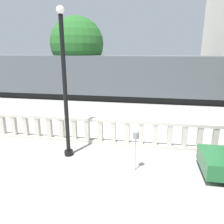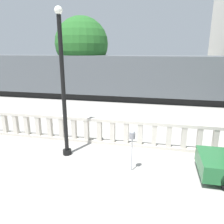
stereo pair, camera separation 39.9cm
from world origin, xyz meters
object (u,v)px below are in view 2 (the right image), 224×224
object	(u,v)px
parking_meter	(132,137)
train_far	(169,67)
lamppost	(63,88)
tree_left	(82,44)
train_near	(123,77)

from	to	relation	value
parking_meter	train_far	bearing A→B (deg)	85.72
lamppost	tree_left	bearing A→B (deg)	106.40
lamppost	parking_meter	bearing A→B (deg)	-14.33
parking_meter	train_near	world-z (taller)	train_near
lamppost	tree_left	xyz separation A→B (m)	(-3.45, 11.72, 1.89)
lamppost	tree_left	world-z (taller)	tree_left
train_far	parking_meter	bearing A→B (deg)	-94.28
train_near	train_far	distance (m)	16.12
parking_meter	tree_left	bearing A→B (deg)	116.46
lamppost	train_near	xyz separation A→B (m)	(0.48, 10.65, -0.81)
lamppost	train_far	distance (m)	26.64
parking_meter	train_far	world-z (taller)	train_far
train_far	train_near	bearing A→B (deg)	-105.32
lamppost	train_far	xyz separation A→B (m)	(4.74, 26.19, -1.00)
train_near	tree_left	size ratio (longest dim) A/B	3.67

